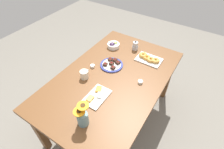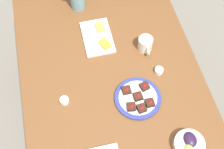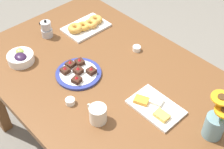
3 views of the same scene
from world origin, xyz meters
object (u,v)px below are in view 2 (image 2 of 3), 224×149
(jam_cup_berry, at_px, (64,101))
(dessert_plate, at_px, (138,98))
(cheese_platter, at_px, (98,37))
(jam_cup_honey, at_px, (159,71))
(grape_bowl, at_px, (189,144))
(dining_table, at_px, (112,85))
(coffee_mug, at_px, (145,44))

(jam_cup_berry, xyz_separation_m, dessert_plate, (0.07, 0.38, -0.00))
(jam_cup_berry, bearing_deg, cheese_platter, 145.17)
(jam_cup_honey, distance_m, dessert_plate, 0.21)
(cheese_platter, height_order, dessert_plate, dessert_plate)
(grape_bowl, bearing_deg, jam_cup_honey, -178.52)
(jam_cup_berry, bearing_deg, dining_table, 106.80)
(coffee_mug, relative_size, dessert_plate, 0.47)
(dining_table, xyz_separation_m, jam_cup_berry, (0.08, -0.28, 0.10))
(grape_bowl, height_order, dessert_plate, grape_bowl)
(jam_cup_honey, height_order, jam_cup_berry, same)
(jam_cup_honey, bearing_deg, dessert_plate, -49.43)
(coffee_mug, height_order, grape_bowl, coffee_mug)
(dining_table, distance_m, jam_cup_honey, 0.28)
(coffee_mug, distance_m, grape_bowl, 0.61)
(grape_bowl, bearing_deg, coffee_mug, -175.98)
(dining_table, xyz_separation_m, dessert_plate, (0.16, 0.10, 0.10))
(dining_table, height_order, cheese_platter, cheese_platter)
(coffee_mug, bearing_deg, cheese_platter, -118.53)
(grape_bowl, bearing_deg, cheese_platter, -158.57)
(dining_table, height_order, coffee_mug, coffee_mug)
(coffee_mug, xyz_separation_m, cheese_platter, (-0.14, -0.25, -0.03))
(dining_table, relative_size, dessert_plate, 6.41)
(cheese_platter, xyz_separation_m, jam_cup_berry, (0.37, -0.26, 0.00))
(dining_table, xyz_separation_m, jam_cup_honey, (0.02, 0.26, 0.10))
(coffee_mug, relative_size, jam_cup_berry, 2.46)
(coffee_mug, bearing_deg, grape_bowl, 4.02)
(jam_cup_honey, relative_size, dessert_plate, 0.19)
(coffee_mug, xyz_separation_m, jam_cup_berry, (0.24, -0.51, -0.03))
(dining_table, relative_size, coffee_mug, 13.53)
(cheese_platter, distance_m, jam_cup_berry, 0.45)
(jam_cup_honey, bearing_deg, jam_cup_berry, -83.33)
(grape_bowl, distance_m, jam_cup_berry, 0.67)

